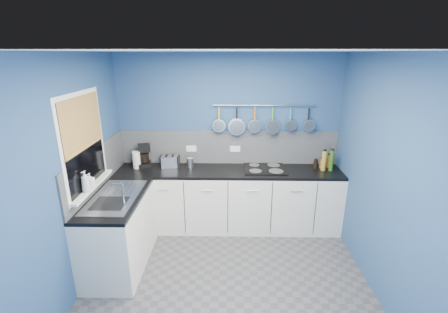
{
  "coord_description": "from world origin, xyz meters",
  "views": [
    {
      "loc": [
        0.02,
        -2.96,
        2.49
      ],
      "look_at": [
        -0.05,
        0.75,
        1.25
      ],
      "focal_mm": 25.1,
      "sensor_mm": 36.0,
      "label": 1
    }
  ],
  "objects_px": {
    "paper_towel": "(136,160)",
    "toaster": "(170,161)",
    "soap_bottle_a": "(85,181)",
    "coffee_maker": "(144,156)",
    "hob": "(265,168)",
    "soap_bottle_b": "(90,181)",
    "canister": "(190,163)"
  },
  "relations": [
    {
      "from": "soap_bottle_a",
      "to": "canister",
      "type": "height_order",
      "value": "soap_bottle_a"
    },
    {
      "from": "soap_bottle_a",
      "to": "toaster",
      "type": "bearing_deg",
      "value": 60.43
    },
    {
      "from": "hob",
      "to": "paper_towel",
      "type": "bearing_deg",
      "value": -179.8
    },
    {
      "from": "coffee_maker",
      "to": "soap_bottle_a",
      "type": "bearing_deg",
      "value": -120.78
    },
    {
      "from": "canister",
      "to": "coffee_maker",
      "type": "bearing_deg",
      "value": 177.23
    },
    {
      "from": "paper_towel",
      "to": "toaster",
      "type": "distance_m",
      "value": 0.47
    },
    {
      "from": "soap_bottle_b",
      "to": "hob",
      "type": "bearing_deg",
      "value": 26.82
    },
    {
      "from": "hob",
      "to": "soap_bottle_a",
      "type": "bearing_deg",
      "value": -150.93
    },
    {
      "from": "soap_bottle_b",
      "to": "coffee_maker",
      "type": "relative_size",
      "value": 0.53
    },
    {
      "from": "soap_bottle_a",
      "to": "canister",
      "type": "distance_m",
      "value": 1.55
    },
    {
      "from": "soap_bottle_b",
      "to": "canister",
      "type": "height_order",
      "value": "soap_bottle_b"
    },
    {
      "from": "paper_towel",
      "to": "hob",
      "type": "distance_m",
      "value": 1.85
    },
    {
      "from": "soap_bottle_b",
      "to": "toaster",
      "type": "bearing_deg",
      "value": 58.17
    },
    {
      "from": "toaster",
      "to": "hob",
      "type": "distance_m",
      "value": 1.38
    },
    {
      "from": "coffee_maker",
      "to": "toaster",
      "type": "relative_size",
      "value": 1.28
    },
    {
      "from": "paper_towel",
      "to": "coffee_maker",
      "type": "xyz_separation_m",
      "value": [
        0.09,
        0.08,
        0.04
      ]
    },
    {
      "from": "paper_towel",
      "to": "toaster",
      "type": "relative_size",
      "value": 0.98
    },
    {
      "from": "canister",
      "to": "hob",
      "type": "relative_size",
      "value": 0.24
    },
    {
      "from": "paper_towel",
      "to": "toaster",
      "type": "height_order",
      "value": "paper_towel"
    },
    {
      "from": "paper_towel",
      "to": "hob",
      "type": "relative_size",
      "value": 0.42
    },
    {
      "from": "coffee_maker",
      "to": "hob",
      "type": "relative_size",
      "value": 0.55
    },
    {
      "from": "soap_bottle_b",
      "to": "paper_towel",
      "type": "distance_m",
      "value": 1.06
    },
    {
      "from": "soap_bottle_b",
      "to": "canister",
      "type": "relative_size",
      "value": 1.23
    },
    {
      "from": "canister",
      "to": "hob",
      "type": "xyz_separation_m",
      "value": [
        1.08,
        -0.04,
        -0.06
      ]
    },
    {
      "from": "hob",
      "to": "coffee_maker",
      "type": "bearing_deg",
      "value": 177.65
    },
    {
      "from": "soap_bottle_a",
      "to": "canister",
      "type": "xyz_separation_m",
      "value": [
        0.98,
        1.18,
        -0.2
      ]
    },
    {
      "from": "soap_bottle_b",
      "to": "paper_towel",
      "type": "relative_size",
      "value": 0.69
    },
    {
      "from": "soap_bottle_a",
      "to": "coffee_maker",
      "type": "xyz_separation_m",
      "value": [
        0.31,
        1.22,
        -0.11
      ]
    },
    {
      "from": "soap_bottle_a",
      "to": "paper_towel",
      "type": "distance_m",
      "value": 1.17
    },
    {
      "from": "canister",
      "to": "soap_bottle_a",
      "type": "bearing_deg",
      "value": -129.55
    },
    {
      "from": "soap_bottle_b",
      "to": "toaster",
      "type": "height_order",
      "value": "soap_bottle_b"
    },
    {
      "from": "paper_towel",
      "to": "coffee_maker",
      "type": "relative_size",
      "value": 0.77
    }
  ]
}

